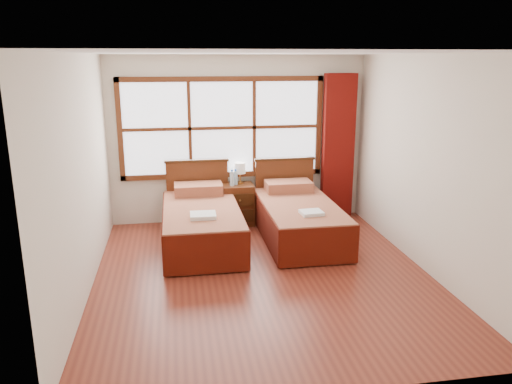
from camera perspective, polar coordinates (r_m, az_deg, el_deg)
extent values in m
plane|color=maroon|center=(6.12, 0.81, -9.50)|extent=(4.50, 4.50, 0.00)
plane|color=white|center=(5.57, 0.91, 15.63)|extent=(4.50, 4.50, 0.00)
plane|color=silver|center=(7.89, -2.07, 5.98)|extent=(4.00, 0.00, 4.00)
plane|color=silver|center=(5.71, -19.33, 1.60)|extent=(0.00, 4.50, 4.50)
plane|color=silver|center=(6.37, 18.89, 2.97)|extent=(0.00, 4.50, 4.50)
cube|color=white|center=(7.80, -3.89, 7.34)|extent=(3.00, 0.02, 1.40)
cube|color=#532712|center=(7.92, -3.78, 2.00)|extent=(3.16, 0.06, 0.08)
cube|color=#532712|center=(7.72, -3.97, 12.77)|extent=(3.16, 0.06, 0.08)
cube|color=#532712|center=(7.79, -15.30, 6.83)|extent=(0.08, 0.06, 1.56)
cube|color=#532712|center=(8.08, 7.16, 7.52)|extent=(0.08, 0.06, 1.56)
cube|color=#532712|center=(7.75, -7.58, 7.19)|extent=(0.05, 0.05, 1.40)
cube|color=#532712|center=(7.85, -0.21, 7.41)|extent=(0.05, 0.05, 1.40)
cube|color=#532712|center=(7.78, -3.87, 7.32)|extent=(3.00, 0.05, 0.05)
cube|color=#690F0A|center=(8.14, 9.36, 5.14)|extent=(0.50, 0.16, 2.30)
cube|color=#391E0C|center=(7.04, -6.17, -4.93)|extent=(0.92, 1.84, 0.30)
cube|color=maroon|center=(6.95, -6.24, -2.80)|extent=(1.03, 2.04, 0.25)
cube|color=#551309|center=(6.99, -10.42, -4.15)|extent=(0.03, 2.04, 0.51)
cube|color=#551309|center=(7.04, -2.01, -3.77)|extent=(0.03, 2.04, 0.51)
cube|color=#551309|center=(6.05, -5.62, -7.07)|extent=(1.03, 0.03, 0.51)
cube|color=maroon|center=(7.60, -6.61, 0.36)|extent=(0.72, 0.42, 0.16)
cube|color=#532712|center=(7.89, -6.69, -0.06)|extent=(0.96, 0.06, 1.00)
cube|color=#391E0C|center=(7.78, -6.80, 3.56)|extent=(1.00, 0.08, 0.04)
cube|color=#391E0C|center=(7.24, 4.95, -4.34)|extent=(0.90, 1.81, 0.29)
cube|color=maroon|center=(7.15, 5.00, -2.30)|extent=(1.01, 2.00, 0.25)
cube|color=#551309|center=(7.09, 1.00, -3.64)|extent=(0.03, 2.00, 0.50)
cube|color=#551309|center=(7.34, 8.80, -3.18)|extent=(0.03, 2.00, 0.50)
cube|color=#551309|center=(6.30, 7.21, -6.24)|extent=(1.01, 0.03, 0.50)
cube|color=maroon|center=(7.78, 3.71, 0.69)|extent=(0.71, 0.41, 0.16)
cube|color=#532712|center=(8.08, 3.24, 0.30)|extent=(0.94, 0.06, 0.98)
cube|color=#391E0C|center=(7.96, 3.30, 3.79)|extent=(0.98, 0.08, 0.04)
cube|color=#532712|center=(7.86, -2.07, -1.39)|extent=(0.48, 0.43, 0.64)
cube|color=#391E0C|center=(7.68, -1.84, -2.77)|extent=(0.42, 0.02, 0.19)
cube|color=#391E0C|center=(7.61, -1.86, -0.94)|extent=(0.42, 0.02, 0.19)
sphere|color=olive|center=(7.67, -1.82, -2.82)|extent=(0.03, 0.03, 0.03)
sphere|color=olive|center=(7.59, -1.84, -0.98)|extent=(0.03, 0.03, 0.03)
cube|color=white|center=(6.50, -6.08, -2.68)|extent=(0.34, 0.30, 0.05)
cube|color=white|center=(6.66, 6.36, -2.36)|extent=(0.31, 0.27, 0.04)
cylinder|color=#BD873C|center=(7.85, -1.83, 1.08)|extent=(0.10, 0.10, 0.02)
cylinder|color=#BD873C|center=(7.83, -1.83, 1.65)|extent=(0.02, 0.02, 0.14)
cylinder|color=silver|center=(7.79, -1.84, 2.76)|extent=(0.17, 0.17, 0.17)
cylinder|color=silver|center=(7.67, -2.76, 1.54)|extent=(0.07, 0.07, 0.23)
cylinder|color=blue|center=(7.64, -2.77, 2.48)|extent=(0.03, 0.03, 0.03)
cylinder|color=silver|center=(7.74, -2.35, 1.64)|extent=(0.07, 0.07, 0.22)
cylinder|color=blue|center=(7.71, -2.36, 2.53)|extent=(0.03, 0.03, 0.03)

